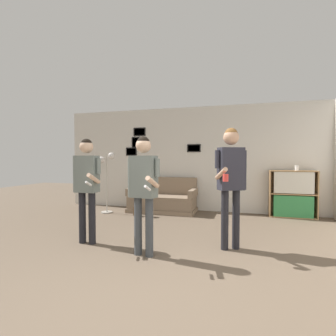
{
  "coord_description": "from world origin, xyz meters",
  "views": [
    {
      "loc": [
        0.85,
        -2.26,
        1.36
      ],
      "look_at": [
        -0.45,
        2.25,
        1.19
      ],
      "focal_mm": 28.0,
      "sensor_mm": 36.0,
      "label": 1
    }
  ],
  "objects_px": {
    "couch": "(163,200)",
    "person_player_foreground_left": "(87,179)",
    "bookshelf": "(293,194)",
    "floor_lamp": "(107,170)",
    "person_watcher_holding_cup": "(231,174)",
    "drinking_cup": "(297,168)",
    "person_player_foreground_center": "(143,183)",
    "bottle_on_floor": "(134,211)"
  },
  "relations": [
    {
      "from": "bookshelf",
      "to": "floor_lamp",
      "type": "xyz_separation_m",
      "value": [
        -4.38,
        -0.74,
        0.54
      ]
    },
    {
      "from": "bookshelf",
      "to": "person_player_foreground_left",
      "type": "xyz_separation_m",
      "value": [
        -3.49,
        -2.94,
        0.49
      ]
    },
    {
      "from": "person_watcher_holding_cup",
      "to": "bottle_on_floor",
      "type": "height_order",
      "value": "person_watcher_holding_cup"
    },
    {
      "from": "person_player_foreground_center",
      "to": "couch",
      "type": "bearing_deg",
      "value": 102.19
    },
    {
      "from": "person_player_foreground_left",
      "to": "person_watcher_holding_cup",
      "type": "distance_m",
      "value": 2.25
    },
    {
      "from": "bookshelf",
      "to": "floor_lamp",
      "type": "bearing_deg",
      "value": -170.4
    },
    {
      "from": "person_player_foreground_left",
      "to": "drinking_cup",
      "type": "height_order",
      "value": "person_player_foreground_left"
    },
    {
      "from": "floor_lamp",
      "to": "couch",
      "type": "bearing_deg",
      "value": 22.61
    },
    {
      "from": "bookshelf",
      "to": "drinking_cup",
      "type": "distance_m",
      "value": 0.61
    },
    {
      "from": "couch",
      "to": "drinking_cup",
      "type": "relative_size",
      "value": 14.72
    },
    {
      "from": "person_player_foreground_left",
      "to": "bookshelf",
      "type": "bearing_deg",
      "value": 40.12
    },
    {
      "from": "couch",
      "to": "bookshelf",
      "type": "height_order",
      "value": "bookshelf"
    },
    {
      "from": "bottle_on_floor",
      "to": "drinking_cup",
      "type": "height_order",
      "value": "drinking_cup"
    },
    {
      "from": "couch",
      "to": "bottle_on_floor",
      "type": "height_order",
      "value": "couch"
    },
    {
      "from": "bookshelf",
      "to": "floor_lamp",
      "type": "height_order",
      "value": "floor_lamp"
    },
    {
      "from": "bookshelf",
      "to": "person_player_foreground_center",
      "type": "relative_size",
      "value": 0.65
    },
    {
      "from": "couch",
      "to": "bookshelf",
      "type": "bearing_deg",
      "value": 3.68
    },
    {
      "from": "bookshelf",
      "to": "person_player_foreground_left",
      "type": "relative_size",
      "value": 0.65
    },
    {
      "from": "person_player_foreground_left",
      "to": "person_watcher_holding_cup",
      "type": "bearing_deg",
      "value": 9.12
    },
    {
      "from": "couch",
      "to": "person_player_foreground_left",
      "type": "height_order",
      "value": "person_player_foreground_left"
    },
    {
      "from": "floor_lamp",
      "to": "person_player_foreground_center",
      "type": "relative_size",
      "value": 0.91
    },
    {
      "from": "couch",
      "to": "person_player_foreground_left",
      "type": "bearing_deg",
      "value": -98.64
    },
    {
      "from": "floor_lamp",
      "to": "person_player_foreground_left",
      "type": "relative_size",
      "value": 0.9
    },
    {
      "from": "floor_lamp",
      "to": "bottle_on_floor",
      "type": "bearing_deg",
      "value": -5.72
    },
    {
      "from": "floor_lamp",
      "to": "bottle_on_floor",
      "type": "xyz_separation_m",
      "value": [
        0.78,
        -0.08,
        -0.97
      ]
    },
    {
      "from": "person_player_foreground_center",
      "to": "bottle_on_floor",
      "type": "height_order",
      "value": "person_player_foreground_center"
    },
    {
      "from": "floor_lamp",
      "to": "person_player_foreground_left",
      "type": "bearing_deg",
      "value": -68.1
    },
    {
      "from": "bookshelf",
      "to": "person_player_foreground_center",
      "type": "xyz_separation_m",
      "value": [
        -2.43,
        -3.19,
        0.48
      ]
    },
    {
      "from": "bookshelf",
      "to": "couch",
      "type": "bearing_deg",
      "value": -176.32
    },
    {
      "from": "drinking_cup",
      "to": "person_watcher_holding_cup",
      "type": "bearing_deg",
      "value": -117.6
    },
    {
      "from": "couch",
      "to": "person_player_foreground_center",
      "type": "xyz_separation_m",
      "value": [
        0.65,
        -2.99,
        0.73
      ]
    },
    {
      "from": "drinking_cup",
      "to": "couch",
      "type": "bearing_deg",
      "value": -176.39
    },
    {
      "from": "floor_lamp",
      "to": "person_watcher_holding_cup",
      "type": "xyz_separation_m",
      "value": [
        3.1,
        -1.85,
        0.05
      ]
    },
    {
      "from": "person_watcher_holding_cup",
      "to": "bookshelf",
      "type": "bearing_deg",
      "value": 63.76
    },
    {
      "from": "person_watcher_holding_cup",
      "to": "bottle_on_floor",
      "type": "distance_m",
      "value": 3.09
    },
    {
      "from": "person_player_foreground_left",
      "to": "person_player_foreground_center",
      "type": "distance_m",
      "value": 1.09
    },
    {
      "from": "person_watcher_holding_cup",
      "to": "person_player_foreground_center",
      "type": "bearing_deg",
      "value": -152.49
    },
    {
      "from": "person_watcher_holding_cup",
      "to": "bottle_on_floor",
      "type": "bearing_deg",
      "value": 142.68
    },
    {
      "from": "couch",
      "to": "bookshelf",
      "type": "xyz_separation_m",
      "value": [
        3.07,
        0.2,
        0.25
      ]
    },
    {
      "from": "floor_lamp",
      "to": "person_watcher_holding_cup",
      "type": "height_order",
      "value": "person_watcher_holding_cup"
    },
    {
      "from": "couch",
      "to": "person_player_foreground_center",
      "type": "bearing_deg",
      "value": -77.81
    },
    {
      "from": "couch",
      "to": "floor_lamp",
      "type": "bearing_deg",
      "value": -157.39
    }
  ]
}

